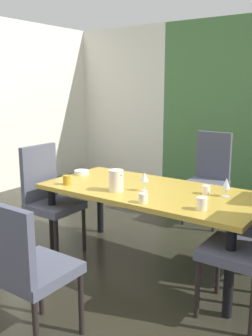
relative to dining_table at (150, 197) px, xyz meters
name	(u,v)px	position (x,y,z in m)	size (l,w,h in m)	color
ground_plane	(79,265)	(-0.53, -0.37, -0.65)	(5.39, 6.40, 0.02)	#28261D
back_panel_interior	(121,104)	(-2.32, 2.78, 0.65)	(1.81, 0.10, 2.57)	white
dining_table	(150,197)	(0.00, 0.00, 0.00)	(1.92, 0.92, 0.72)	gold
chair_head_far	(209,174)	(-0.02, 1.37, -0.05)	(0.44, 0.45, 1.07)	#4A4D5D
chair_left_near	(48,195)	(-0.96, -0.30, -0.06)	(0.45, 0.44, 1.05)	#4A4D5D
chair_right_near	(249,241)	(0.96, -0.30, -0.06)	(0.44, 0.44, 1.05)	#4A4D5D
chair_head_near	(26,265)	(-0.05, -1.36, -0.10)	(0.44, 0.44, 0.95)	#4A4D5D
wine_glass_left	(226,184)	(0.62, 0.16, 0.18)	(0.07, 0.07, 0.16)	silver
wine_glass_north	(144,177)	(-0.01, -0.08, 0.19)	(0.08, 0.08, 0.16)	silver
serving_bowl_west	(82,172)	(-0.86, 0.07, 0.10)	(0.15, 0.15, 0.04)	white
cup_front	(206,190)	(0.46, 0.13, 0.11)	(0.07, 0.07, 0.07)	white
cup_center	(202,204)	(0.60, -0.27, 0.12)	(0.08, 0.08, 0.09)	white
cup_near_window	(67,180)	(-0.70, -0.31, 0.12)	(0.07, 0.07, 0.09)	#B6831B
cup_right	(143,198)	(0.16, -0.37, 0.11)	(0.07, 0.07, 0.08)	#F5F1C7
pitcher_east	(116,180)	(-0.21, -0.22, 0.17)	(0.14, 0.13, 0.19)	#F3E0CA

